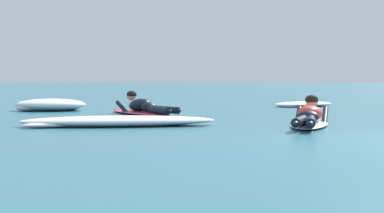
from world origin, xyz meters
TOP-DOWN VIEW (x-y plane):
  - ground_plane at (0.00, 10.00)m, footprint 120.00×120.00m
  - surfer_near at (-0.71, 2.63)m, footprint 1.39×2.45m
  - surfer_far at (-3.14, 6.09)m, footprint 1.48×2.58m
  - whitewater_front at (-5.17, 7.91)m, footprint 1.71×1.24m
  - whitewater_mid_left at (1.35, 8.98)m, footprint 2.06×1.60m
  - whitewater_mid_right at (-3.73, 3.13)m, footprint 3.15×0.84m

SIDE VIEW (x-z plane):
  - ground_plane at x=0.00m, z-range 0.00..0.00m
  - whitewater_mid_left at x=1.35m, z-range 0.00..0.13m
  - whitewater_mid_right at x=-3.73m, z-range -0.01..0.16m
  - whitewater_front at x=-5.17m, z-range -0.01..0.27m
  - surfer_far at x=-3.14m, z-range -0.13..0.40m
  - surfer_near at x=-0.71m, z-range -0.14..0.41m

